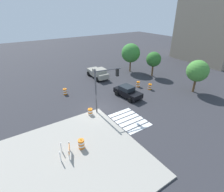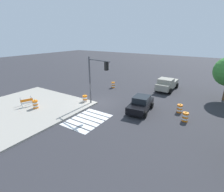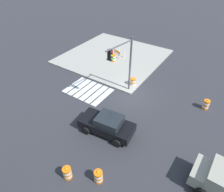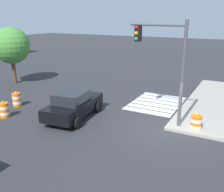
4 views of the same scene
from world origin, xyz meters
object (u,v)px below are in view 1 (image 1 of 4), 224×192
traffic_barrel_crosswalk_end (65,92)px  traffic_light_pole (105,82)px  traffic_barrel_near_corner (90,112)px  construction_barricade (67,150)px  traffic_barrel_median_near (138,84)px  street_tree_streetside_far (131,53)px  street_tree_streetside_mid (198,71)px  traffic_barrel_median_far (150,87)px  traffic_barrel_on_sidewalk (81,144)px  sports_car (128,92)px  pickup_truck (98,73)px  street_tree_streetside_near (154,59)px

traffic_barrel_crosswalk_end → traffic_light_pole: 8.54m
traffic_barrel_near_corner → construction_barricade: bearing=-44.2°
traffic_barrel_median_near → street_tree_streetside_far: bearing=150.7°
street_tree_streetside_mid → traffic_light_pole: bearing=-100.5°
traffic_barrel_median_far → traffic_barrel_on_sidewalk: traffic_barrel_on_sidewalk is taller
sports_car → street_tree_streetside_far: bearing=139.3°
traffic_barrel_crosswalk_end → street_tree_streetside_far: street_tree_streetside_far is taller
traffic_barrel_median_near → traffic_barrel_on_sidewalk: traffic_barrel_on_sidewalk is taller
pickup_truck → traffic_light_pole: 12.03m
traffic_barrel_median_far → traffic_light_pole: traffic_light_pole is taller
traffic_barrel_median_near → street_tree_streetside_mid: bearing=43.8°
sports_car → construction_barricade: (6.17, -11.38, -0.09)m
sports_car → traffic_barrel_crosswalk_end: bearing=-128.6°
traffic_barrel_crosswalk_end → traffic_light_pole: size_ratio=0.19×
sports_car → pickup_truck: pickup_truck is taller
traffic_barrel_crosswalk_end → street_tree_streetside_far: (-2.99, 14.83, 3.26)m
pickup_truck → construction_barricade: size_ratio=3.63×
sports_car → traffic_barrel_near_corner: sports_car is taller
street_tree_streetside_mid → street_tree_streetside_far: size_ratio=0.89×
traffic_barrel_median_far → construction_barricade: 17.16m
pickup_truck → traffic_barrel_median_far: bearing=26.2°
sports_car → traffic_barrel_crosswalk_end: sports_car is taller
sports_car → street_tree_streetside_mid: (4.24, 9.56, 2.52)m
street_tree_streetside_far → sports_car: bearing=-40.7°
street_tree_streetside_far → traffic_barrel_on_sidewalk: bearing=-49.9°
sports_car → traffic_barrel_median_near: 4.16m
pickup_truck → traffic_barrel_on_sidewalk: 18.13m
traffic_barrel_median_near → street_tree_streetside_mid: size_ratio=0.21×
sports_car → street_tree_streetside_far: size_ratio=0.81×
street_tree_streetside_mid → traffic_barrel_median_near: bearing=-136.2°
traffic_barrel_near_corner → traffic_barrel_on_sidewalk: 5.60m
traffic_barrel_crosswalk_end → sports_car: bearing=51.4°
construction_barricade → traffic_light_pole: 8.67m
traffic_light_pole → street_tree_streetside_mid: 14.57m
sports_car → construction_barricade: sports_car is taller
construction_barricade → street_tree_streetside_near: bearing=116.8°
traffic_barrel_near_corner → street_tree_streetside_near: (-5.70, 16.04, 2.76)m
construction_barricade → street_tree_streetside_mid: size_ratio=0.29×
traffic_barrel_median_far → street_tree_streetside_near: (-4.16, 4.68, 2.76)m
pickup_truck → construction_barricade: pickup_truck is taller
pickup_truck → street_tree_streetside_mid: size_ratio=1.06×
sports_car → traffic_barrel_median_far: 4.60m
traffic_barrel_crosswalk_end → street_tree_streetside_near: bearing=84.7°
street_tree_streetside_far → traffic_barrel_median_far: bearing=-18.9°
traffic_barrel_near_corner → traffic_barrel_median_far: size_ratio=1.00×
traffic_barrel_crosswalk_end → traffic_light_pole: bearing=18.8°
pickup_truck → traffic_barrel_crosswalk_end: pickup_truck is taller
sports_car → construction_barricade: 12.95m
street_tree_streetside_near → pickup_truck: bearing=-117.5°
construction_barricade → street_tree_streetside_far: (-14.97, 18.95, 3.00)m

